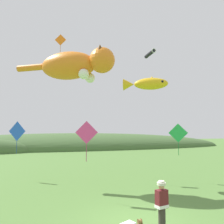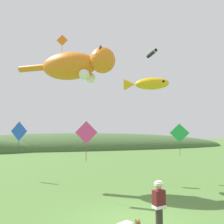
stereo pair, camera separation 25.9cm
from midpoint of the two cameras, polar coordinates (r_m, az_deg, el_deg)
distant_hill_ridge at (r=40.39m, az=-13.42°, el=-9.34°), size 61.53×13.92×5.52m
festival_attendant at (r=8.16m, az=11.90°, el=-22.82°), size 0.47×0.36×1.77m
kite_spool at (r=9.07m, az=6.36°, el=-26.63°), size 0.14×0.22×0.22m
kite_giant_cat at (r=15.07m, az=-10.05°, el=11.89°), size 6.42×4.20×2.17m
kite_fish_windsock at (r=15.25m, az=8.37°, el=7.29°), size 3.12×1.99×0.94m
kite_tube_streamer at (r=22.37m, az=9.55°, el=14.81°), size 0.44×1.88×0.44m
kite_diamond_orange at (r=20.28m, az=-13.69°, el=17.78°), size 0.95×0.29×1.88m
kite_diamond_blue at (r=17.30m, az=-23.95°, el=-4.66°), size 1.22×0.75×2.32m
kite_diamond_pink at (r=11.51m, az=-7.32°, el=-5.40°), size 1.13×0.43×2.10m
kite_diamond_green at (r=16.00m, az=16.45°, el=-5.32°), size 1.18×0.62×2.22m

